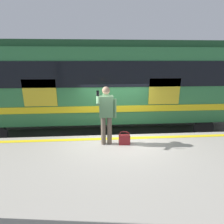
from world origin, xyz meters
name	(u,v)px	position (x,y,z in m)	size (l,w,h in m)	color
ground_plane	(117,158)	(0.00, 0.00, 0.00)	(24.87, 24.87, 0.00)	#4C4742
platform	(126,194)	(0.00, 2.25, 0.45)	(12.38, 4.51, 0.90)	#9E998E
safety_line	(118,138)	(0.00, 0.30, 0.90)	(12.13, 0.16, 0.01)	yellow
track_rail_near	(113,137)	(0.00, -1.57, 0.08)	(16.09, 0.08, 0.16)	slate
track_rail_far	(111,125)	(0.00, -3.01, 0.08)	(16.09, 0.08, 0.16)	slate
train_carriage	(103,81)	(0.42, -2.28, 2.46)	(12.82, 2.96, 3.84)	#2D723F
passenger	(106,111)	(0.38, 0.64, 1.93)	(0.57, 0.55, 1.74)	brown
handbag	(124,139)	(-0.16, 0.68, 1.06)	(0.33, 0.30, 0.35)	maroon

